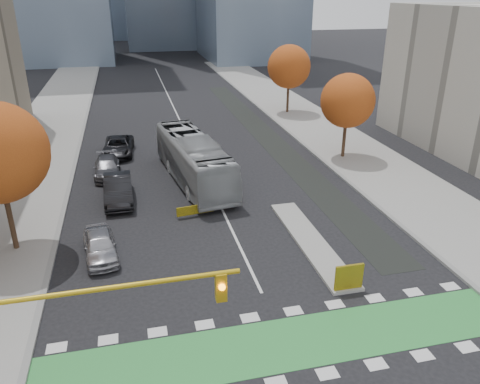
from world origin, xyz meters
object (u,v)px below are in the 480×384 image
hazard_board (349,277)px  parked_car_c (107,167)px  parked_car_b (118,189)px  tree_east_near (348,101)px  traffic_signal_west (58,326)px  parked_car_d (118,146)px  parked_car_a (100,245)px  tree_east_far (289,67)px  bus (194,159)px

hazard_board → parked_car_c: (-11.35, 18.16, -0.12)m
parked_car_b → tree_east_near: bearing=13.2°
traffic_signal_west → parked_car_d: (1.43, 27.87, -3.30)m
hazard_board → parked_car_a: 12.94m
hazard_board → parked_car_a: (-11.47, 5.99, -0.10)m
tree_east_near → traffic_signal_west: bearing=-131.5°
tree_east_far → parked_car_d: 22.24m
parked_car_a → bus: bearing=49.0°
tree_east_near → parked_car_d: size_ratio=1.34×
parked_car_b → bus: bearing=22.5°
tree_east_near → bus: (-13.03, -2.27, -3.15)m
hazard_board → tree_east_far: (8.50, 33.80, 4.44)m
parked_car_b → parked_car_c: (-0.85, 5.00, -0.18)m
traffic_signal_west → parked_car_d: bearing=87.1°
tree_east_near → parked_car_c: size_ratio=1.52×
traffic_signal_west → parked_car_a: traffic_signal_west is taller
tree_east_far → parked_car_b: (-19.00, -20.64, -4.39)m
parked_car_b → parked_car_c: 5.07m
bus → parked_car_c: size_ratio=2.64×
traffic_signal_west → bus: size_ratio=0.69×
bus → tree_east_near: bearing=2.1°
tree_east_far → parked_car_d: size_ratio=1.45×
bus → parked_car_a: 11.55m
tree_east_near → parked_car_c: bearing=178.9°
bus → parked_car_c: 6.93m
bus → tree_east_far: bearing=45.7°
traffic_signal_west → parked_car_c: (0.58, 22.87, -3.36)m
parked_car_b → parked_car_d: (0.00, 10.00, -0.12)m
hazard_board → traffic_signal_west: 13.23m
tree_east_near → parked_car_c: 19.80m
traffic_signal_west → bus: (6.90, 20.24, -2.32)m
hazard_board → traffic_signal_west: bearing=-158.5°
bus → hazard_board: bearing=-79.8°
hazard_board → tree_east_near: size_ratio=0.20×
hazard_board → tree_east_near: tree_east_near is taller
tree_east_near → parked_car_a: 23.14m
bus → parked_car_b: (-5.47, -2.36, -0.86)m
bus → parked_car_b: bearing=-164.4°
tree_east_far → parked_car_c: size_ratio=1.64×
parked_car_a → traffic_signal_west: bearing=-99.4°
parked_car_d → parked_car_b: bearing=-85.3°
parked_car_a → parked_car_d: 17.20m
hazard_board → parked_car_d: size_ratio=0.27×
parked_car_b → parked_car_d: size_ratio=0.99×
hazard_board → parked_car_b: size_ratio=0.27×
traffic_signal_west → parked_car_a: 11.22m
tree_east_near → parked_car_a: (-19.47, -11.81, -4.16)m
tree_east_near → tree_east_far: size_ratio=0.92×
bus → parked_car_d: bearing=117.8°
tree_east_far → parked_car_a: bearing=-125.7°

